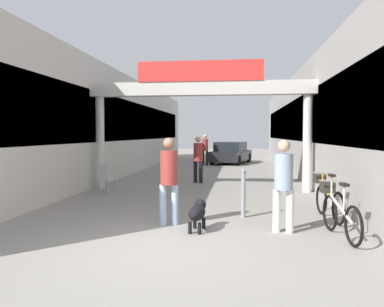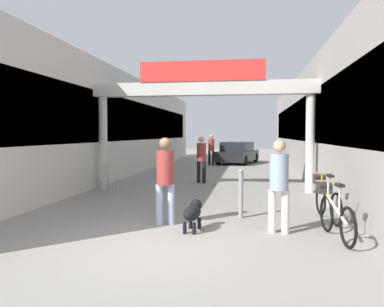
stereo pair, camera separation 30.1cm
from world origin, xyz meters
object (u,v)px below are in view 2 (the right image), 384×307
at_px(pedestrian_with_dog, 165,175).
at_px(bicycle_silver_nearest, 334,213).
at_px(dog_on_leash, 193,212).
at_px(bicycle_orange_second, 326,199).
at_px(bollard_post_metal, 241,193).
at_px(pedestrian_carrying_crate, 201,156).
at_px(parked_car_black, 238,153).
at_px(pedestrian_elderly_walking, 211,148).
at_px(pedestrian_companion, 279,180).
at_px(cafe_chair_aluminium_nearer, 107,176).

xyz_separation_m(pedestrian_with_dog, bicycle_silver_nearest, (3.13, -0.44, -0.57)).
relative_size(dog_on_leash, bicycle_orange_second, 0.46).
relative_size(dog_on_leash, bollard_post_metal, 0.73).
bearing_deg(pedestrian_carrying_crate, bicycle_orange_second, -58.18).
height_order(pedestrian_carrying_crate, bicycle_orange_second, pedestrian_carrying_crate).
bearing_deg(pedestrian_carrying_crate, pedestrian_with_dog, -89.02).
xyz_separation_m(bicycle_orange_second, parked_car_black, (-2.36, 14.95, 0.21)).
bearing_deg(pedestrian_elderly_walking, pedestrian_with_dog, -87.81).
bearing_deg(pedestrian_carrying_crate, parked_car_black, 83.78).
bearing_deg(pedestrian_companion, bicycle_orange_second, 50.43).
bearing_deg(pedestrian_elderly_walking, bicycle_orange_second, -73.97).
bearing_deg(parked_car_black, bicycle_silver_nearest, -82.32).
distance_m(cafe_chair_aluminium_nearer, parked_car_black, 12.87).
bearing_deg(pedestrian_with_dog, cafe_chair_aluminium_nearer, 126.35).
relative_size(pedestrian_carrying_crate, dog_on_leash, 2.25).
bearing_deg(pedestrian_companion, pedestrian_elderly_walking, 100.60).
height_order(pedestrian_elderly_walking, bollard_post_metal, pedestrian_elderly_walking).
height_order(pedestrian_carrying_crate, bicycle_silver_nearest, pedestrian_carrying_crate).
height_order(pedestrian_with_dog, bollard_post_metal, pedestrian_with_dog).
xyz_separation_m(pedestrian_elderly_walking, cafe_chair_aluminium_nearer, (-2.10, -10.76, -0.49)).
distance_m(pedestrian_with_dog, cafe_chair_aluminium_nearer, 4.50).
height_order(bicycle_orange_second, parked_car_black, parked_car_black).
bearing_deg(cafe_chair_aluminium_nearer, pedestrian_carrying_crate, 48.65).
bearing_deg(bollard_post_metal, pedestrian_carrying_crate, 105.78).
distance_m(bicycle_silver_nearest, cafe_chair_aluminium_nearer, 7.06).
bearing_deg(bicycle_orange_second, dog_on_leash, -152.87).
bearing_deg(bollard_post_metal, bicycle_orange_second, 4.88).
height_order(dog_on_leash, parked_car_black, parked_car_black).
height_order(pedestrian_with_dog, bicycle_orange_second, pedestrian_with_dog).
bearing_deg(bicycle_silver_nearest, pedestrian_carrying_crate, 115.11).
xyz_separation_m(pedestrian_elderly_walking, bicycle_silver_nearest, (3.68, -14.80, -0.59)).
xyz_separation_m(bicycle_orange_second, bollard_post_metal, (-1.80, -0.15, 0.10)).
distance_m(pedestrian_carrying_crate, parked_car_black, 9.54).
xyz_separation_m(bicycle_silver_nearest, bollard_post_metal, (-1.66, 1.30, 0.10)).
xyz_separation_m(cafe_chair_aluminium_nearer, parked_car_black, (3.57, 12.36, 0.10)).
height_order(pedestrian_companion, bicycle_silver_nearest, pedestrian_companion).
relative_size(bicycle_silver_nearest, parked_car_black, 0.39).
xyz_separation_m(bicycle_orange_second, cafe_chair_aluminium_nearer, (-5.93, 2.58, 0.10)).
bearing_deg(bicycle_orange_second, cafe_chair_aluminium_nearer, 156.47).
relative_size(bicycle_orange_second, bollard_post_metal, 1.59).
height_order(pedestrian_carrying_crate, pedestrian_elderly_walking, pedestrian_elderly_walking).
relative_size(pedestrian_with_dog, parked_car_black, 0.41).
bearing_deg(cafe_chair_aluminium_nearer, bicycle_silver_nearest, -34.92).
bearing_deg(dog_on_leash, bicycle_silver_nearest, -1.98).
xyz_separation_m(bicycle_silver_nearest, bicycle_orange_second, (0.15, 1.45, 0.00)).
xyz_separation_m(bollard_post_metal, cafe_chair_aluminium_nearer, (-4.13, 2.74, 0.00)).
relative_size(pedestrian_companion, bollard_post_metal, 1.61).
bearing_deg(bicycle_silver_nearest, pedestrian_companion, 171.85).
height_order(pedestrian_with_dog, bicycle_silver_nearest, pedestrian_with_dog).
relative_size(pedestrian_with_dog, bicycle_orange_second, 1.04).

